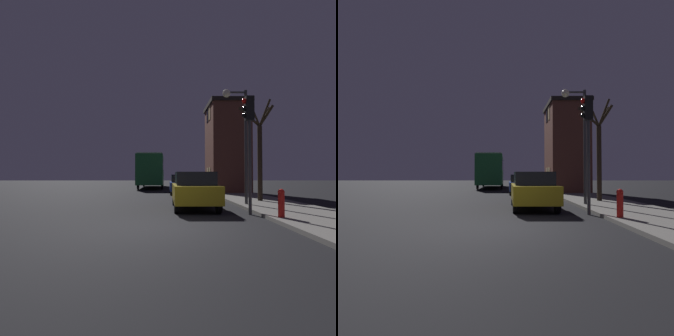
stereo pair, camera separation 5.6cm
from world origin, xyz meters
TOP-DOWN VIEW (x-y plane):
  - ground_plane at (0.00, 0.00)m, footprint 120.00×120.00m
  - brick_building at (5.05, 14.27)m, footprint 3.20×4.46m
  - streetlamp at (3.46, 4.84)m, footprint 1.15×0.37m
  - traffic_light at (3.10, 2.34)m, footprint 0.43×0.24m
  - bare_tree at (4.96, 6.38)m, footprint 1.65×1.41m
  - bus at (-1.58, 22.41)m, footprint 2.61×10.44m
  - car_near_lane at (1.24, 4.08)m, footprint 1.81×4.11m
  - car_mid_lane at (1.24, 12.58)m, footprint 1.84×3.82m
  - fire_hydrant at (3.72, 1.05)m, footprint 0.21×0.21m

SIDE VIEW (x-z plane):
  - ground_plane at x=0.00m, z-range 0.00..0.00m
  - fire_hydrant at x=3.72m, z-range 0.14..1.05m
  - car_mid_lane at x=1.24m, z-range 0.02..1.51m
  - car_near_lane at x=1.24m, z-range 0.04..1.64m
  - bus at x=-1.58m, z-range 0.34..3.96m
  - bare_tree at x=4.96m, z-range 0.17..5.26m
  - traffic_light at x=3.10m, z-range 0.95..5.36m
  - streetlamp at x=3.46m, z-range 1.00..6.37m
  - brick_building at x=5.05m, z-range 0.14..7.39m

